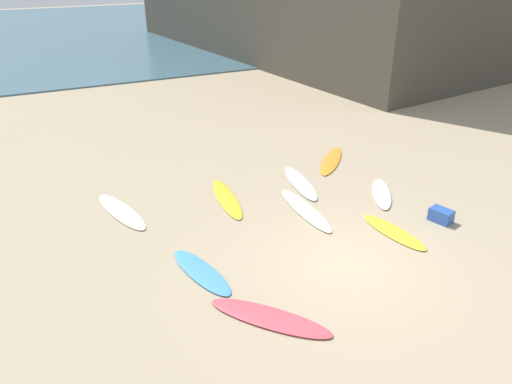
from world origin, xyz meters
The scene contains 12 objects.
ground_plane centered at (0.00, 0.00, 0.00)m, with size 120.00×120.00×0.00m, color tan.
ocean_water centered at (0.00, 38.03, 0.04)m, with size 120.00×40.00×0.08m, color #426675.
surfboard_0 centered at (1.79, 0.54, 0.03)m, with size 0.54×1.94×0.06m, color yellow.
surfboard_1 centered at (-2.91, 1.08, 0.03)m, with size 0.55×2.02×0.06m, color #4593E4.
surfboard_2 centered at (2.96, 4.88, 0.03)m, with size 0.52×2.45×0.06m, color orange.
surfboard_3 centered at (-2.29, -0.82, 0.03)m, with size 0.58×2.39×0.07m, color #E14A56.
surfboard_4 centered at (-3.83, 4.48, 0.03)m, with size 0.56×2.44×0.06m, color white.
surfboard_5 centered at (1.21, 3.88, 0.04)m, with size 0.53×2.36×0.08m, color silver.
surfboard_6 centered at (0.48, 2.44, 0.03)m, with size 0.52×2.55×0.07m, color silver.
surfboard_7 centered at (2.86, 2.28, 0.04)m, with size 0.50×1.92×0.09m, color white.
surfboard_8 centered at (-1.10, 3.94, 0.03)m, with size 0.51×2.47×0.06m, color yellow.
beach_cooler centered at (3.22, 0.47, 0.17)m, with size 0.54×0.36×0.33m, color #2D56B2.
Camera 1 is at (-5.59, -6.89, 6.06)m, focal length 33.96 mm.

